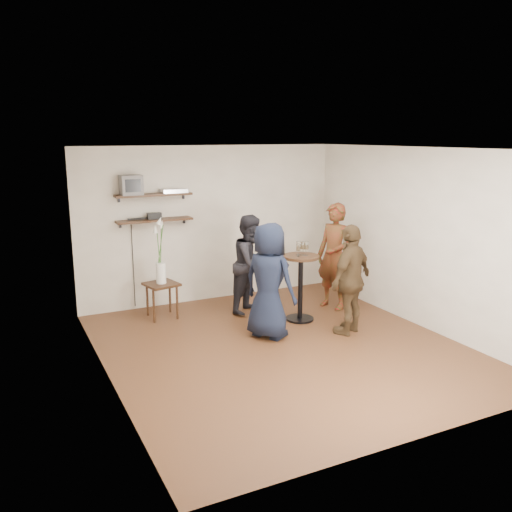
{
  "coord_description": "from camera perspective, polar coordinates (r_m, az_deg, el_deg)",
  "views": [
    {
      "loc": [
        -3.3,
        -5.9,
        2.77
      ],
      "look_at": [
        -0.19,
        0.4,
        1.19
      ],
      "focal_mm": 38.0,
      "sensor_mm": 36.0,
      "label": 1
    }
  ],
  "objects": [
    {
      "name": "drinks_table",
      "position": [
        8.18,
        4.71,
        -2.41
      ],
      "size": [
        0.55,
        0.55,
        1.01
      ],
      "color": "black",
      "rests_on": "room"
    },
    {
      "name": "shelf_upper",
      "position": [
        8.64,
        -10.73,
        6.35
      ],
      "size": [
        1.2,
        0.25,
        0.04
      ],
      "primitive_type": "cube",
      "color": "black",
      "rests_on": "room"
    },
    {
      "name": "vase_lilies",
      "position": [
        8.33,
        -10.02,
        -0.65
      ],
      "size": [
        0.2,
        0.21,
        1.05
      ],
      "rotation": [
        0.0,
        0.0,
        0.21
      ],
      "color": "white",
      "rests_on": "side_table"
    },
    {
      "name": "wine_glass_bl",
      "position": [
        8.1,
        4.51,
        1.09
      ],
      "size": [
        0.07,
        0.07,
        0.21
      ],
      "color": "silver",
      "rests_on": "drinks_table"
    },
    {
      "name": "side_table",
      "position": [
        8.44,
        -9.9,
        -3.42
      ],
      "size": [
        0.54,
        0.54,
        0.55
      ],
      "rotation": [
        0.0,
        0.0,
        0.21
      ],
      "color": "black",
      "rests_on": "room"
    },
    {
      "name": "shelf_lower",
      "position": [
        8.69,
        -10.62,
        3.73
      ],
      "size": [
        1.2,
        0.25,
        0.04
      ],
      "primitive_type": "cube",
      "color": "black",
      "rests_on": "room"
    },
    {
      "name": "person_dark",
      "position": [
        8.53,
        -0.49,
        -0.82
      ],
      "size": [
        0.96,
        0.91,
        1.56
      ],
      "primitive_type": "imported",
      "rotation": [
        0.0,
        0.0,
        0.59
      ],
      "color": "black",
      "rests_on": "room"
    },
    {
      "name": "power_strip",
      "position": [
        8.67,
        -12.38,
        3.85
      ],
      "size": [
        0.3,
        0.05,
        0.03
      ],
      "primitive_type": "cube",
      "color": "black",
      "rests_on": "shelf_lower"
    },
    {
      "name": "crt_monitor",
      "position": [
        8.54,
        -13.05,
        7.3
      ],
      "size": [
        0.32,
        0.3,
        0.3
      ],
      "primitive_type": "cube",
      "color": "#59595B",
      "rests_on": "shelf_upper"
    },
    {
      "name": "radio",
      "position": [
        8.68,
        -10.66,
        4.17
      ],
      "size": [
        0.22,
        0.1,
        0.1
      ],
      "primitive_type": "cube",
      "color": "black",
      "rests_on": "shelf_lower"
    },
    {
      "name": "room",
      "position": [
        6.92,
        2.88,
        0.41
      ],
      "size": [
        4.58,
        5.08,
        2.68
      ],
      "color": "#442815",
      "rests_on": "ground"
    },
    {
      "name": "wine_glass_fr",
      "position": [
        8.05,
        5.3,
        1.04
      ],
      "size": [
        0.07,
        0.07,
        0.21
      ],
      "color": "silver",
      "rests_on": "drinks_table"
    },
    {
      "name": "dvd_deck",
      "position": [
        8.73,
        -8.65,
        6.8
      ],
      "size": [
        0.4,
        0.24,
        0.06
      ],
      "primitive_type": "cube",
      "color": "silver",
      "rests_on": "shelf_upper"
    },
    {
      "name": "wine_glass_fl",
      "position": [
        8.0,
        4.48,
        0.85
      ],
      "size": [
        0.06,
        0.06,
        0.19
      ],
      "color": "silver",
      "rests_on": "drinks_table"
    },
    {
      "name": "wine_glass_br",
      "position": [
        8.08,
        4.98,
        1.05
      ],
      "size": [
        0.07,
        0.07,
        0.2
      ],
      "color": "silver",
      "rests_on": "drinks_table"
    },
    {
      "name": "person_plaid",
      "position": [
        8.79,
        8.25,
        -0.02
      ],
      "size": [
        0.6,
        0.73,
        1.72
      ],
      "primitive_type": "imported",
      "rotation": [
        0.0,
        0.0,
        -1.22
      ],
      "color": "#AB131A",
      "rests_on": "room"
    },
    {
      "name": "person_brown",
      "position": [
        7.7,
        9.96,
        -2.45
      ],
      "size": [
        0.99,
        0.73,
        1.57
      ],
      "primitive_type": "imported",
      "rotation": [
        0.0,
        0.0,
        3.57
      ],
      "color": "#47331E",
      "rests_on": "room"
    },
    {
      "name": "person_navy",
      "position": [
        7.43,
        1.37,
        -2.63
      ],
      "size": [
        0.83,
        0.94,
        1.61
      ],
      "primitive_type": "imported",
      "rotation": [
        0.0,
        0.0,
        2.07
      ],
      "color": "black",
      "rests_on": "room"
    }
  ]
}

